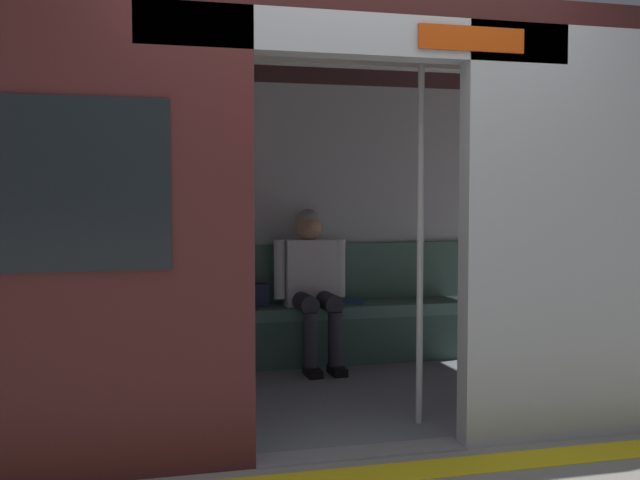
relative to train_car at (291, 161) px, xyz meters
name	(u,v)px	position (x,y,z in m)	size (l,w,h in m)	color
ground_plane	(360,454)	(-0.08, 1.14, -1.49)	(60.00, 60.00, 0.00)	gray
platform_edge_strip	(380,474)	(-0.08, 1.44, -1.49)	(8.00, 0.24, 0.01)	yellow
train_car	(291,161)	(0.00, 0.00, 0.00)	(6.40, 2.59, 2.27)	#ADAFB5
bench_seat	(274,321)	(-0.08, -0.94, -1.15)	(2.97, 0.44, 0.45)	#4C7566
person_seated	(312,277)	(-0.36, -0.88, -0.83)	(0.55, 0.67, 1.17)	silver
handbag	(251,295)	(0.08, -1.00, -0.96)	(0.26, 0.15, 0.17)	#262D4C
book	(355,301)	(-0.74, -0.99, -1.03)	(0.15, 0.22, 0.03)	#26598C
grab_pole_door	(251,238)	(0.40, 0.79, -0.43)	(0.04, 0.04, 2.13)	silver
grab_pole_far	(420,235)	(-0.56, 0.74, -0.43)	(0.04, 0.04, 2.13)	silver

